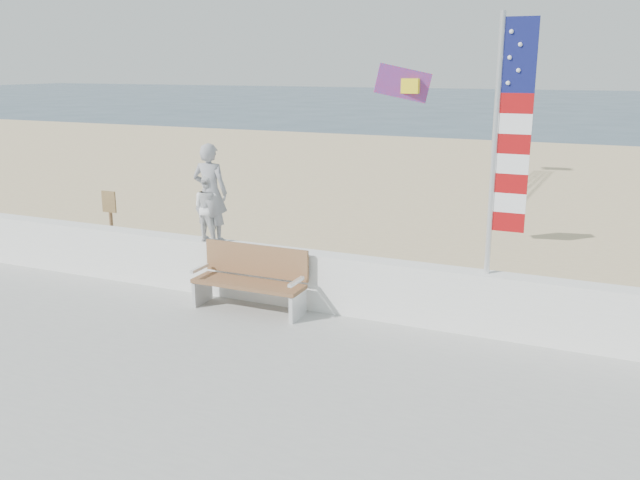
{
  "coord_description": "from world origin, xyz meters",
  "views": [
    {
      "loc": [
        4.16,
        -7.24,
        3.91
      ],
      "look_at": [
        0.2,
        1.8,
        1.35
      ],
      "focal_mm": 38.0,
      "sensor_mm": 36.0,
      "label": 1
    }
  ],
  "objects_px": {
    "adult": "(210,193)",
    "flag": "(505,136)",
    "child": "(209,207)",
    "bench": "(251,278)"
  },
  "relations": [
    {
      "from": "adult",
      "to": "flag",
      "type": "distance_m",
      "value": 4.76
    },
    {
      "from": "child",
      "to": "bench",
      "type": "distance_m",
      "value": 1.47
    },
    {
      "from": "adult",
      "to": "child",
      "type": "relative_size",
      "value": 1.45
    },
    {
      "from": "adult",
      "to": "flag",
      "type": "height_order",
      "value": "flag"
    },
    {
      "from": "child",
      "to": "flag",
      "type": "xyz_separation_m",
      "value": [
        4.68,
        -0.0,
        1.36
      ]
    },
    {
      "from": "bench",
      "to": "flag",
      "type": "relative_size",
      "value": 0.51
    },
    {
      "from": "adult",
      "to": "bench",
      "type": "bearing_deg",
      "value": 149.52
    },
    {
      "from": "flag",
      "to": "child",
      "type": "bearing_deg",
      "value": 180.0
    },
    {
      "from": "adult",
      "to": "flag",
      "type": "xyz_separation_m",
      "value": [
        4.63,
        -0.0,
        1.1
      ]
    },
    {
      "from": "adult",
      "to": "flag",
      "type": "bearing_deg",
      "value": 174.35
    }
  ]
}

